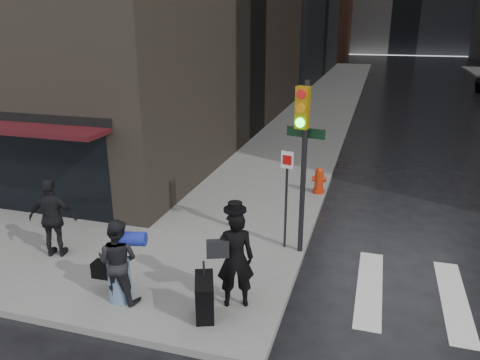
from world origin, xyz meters
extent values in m
plane|color=black|center=(0.00, 0.00, 0.00)|extent=(140.00, 140.00, 0.00)
cube|color=slate|center=(0.00, 27.00, 0.07)|extent=(4.00, 50.00, 0.15)
cube|color=silver|center=(3.50, 1.00, 0.01)|extent=(0.50, 3.00, 0.01)
cube|color=silver|center=(5.10, 1.00, 0.01)|extent=(0.50, 3.00, 0.01)
imported|color=black|center=(1.11, -0.58, 1.09)|extent=(0.80, 0.67, 1.89)
cylinder|color=black|center=(1.11, -0.58, 2.06)|extent=(0.40, 0.40, 0.05)
cylinder|color=black|center=(1.11, -0.58, 2.12)|extent=(0.25, 0.25, 0.15)
cube|color=black|center=(0.84, -0.75, 1.35)|extent=(0.42, 0.26, 0.33)
cube|color=black|center=(0.74, -1.19, 0.59)|extent=(0.56, 0.80, 0.95)
cylinder|color=black|center=(0.74, -1.19, 1.09)|extent=(0.04, 0.04, 0.44)
imported|color=black|center=(-1.01, -1.05, 0.97)|extent=(0.81, 0.64, 1.65)
cube|color=black|center=(-1.39, -0.90, 0.64)|extent=(0.50, 0.27, 0.31)
cylinder|color=#1B2898|center=(-0.73, -0.94, 1.41)|extent=(0.54, 0.35, 0.26)
imported|color=black|center=(-3.31, 0.13, 1.05)|extent=(1.13, 0.69, 1.80)
cylinder|color=black|center=(1.90, 1.90, 2.08)|extent=(0.12, 0.12, 3.87)
cube|color=#AB7C0B|center=(1.85, 1.69, 3.49)|extent=(0.30, 0.23, 0.87)
cylinder|color=red|center=(1.83, 1.60, 3.78)|extent=(0.20, 0.09, 0.19)
cylinder|color=orange|center=(1.83, 1.60, 3.49)|extent=(0.20, 0.09, 0.19)
cylinder|color=#19E533|center=(1.83, 1.60, 3.20)|extent=(0.20, 0.09, 0.19)
cylinder|color=black|center=(1.52, 1.99, 1.31)|extent=(0.06, 0.06, 2.32)
cube|color=white|center=(1.52, 1.96, 2.28)|extent=(0.29, 0.09, 0.39)
cube|color=black|center=(1.90, 1.98, 2.91)|extent=(0.85, 0.23, 0.21)
cylinder|color=#B8290B|center=(1.80, 5.84, 0.21)|extent=(0.35, 0.35, 0.11)
cylinder|color=#B8290B|center=(1.80, 5.84, 0.48)|extent=(0.26, 0.26, 0.66)
sphere|color=#B8290B|center=(1.80, 5.84, 0.83)|extent=(0.24, 0.24, 0.24)
cylinder|color=#B8290B|center=(1.80, 5.84, 0.59)|extent=(0.45, 0.18, 0.15)
camera|label=1|loc=(3.34, -7.75, 5.18)|focal=35.00mm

